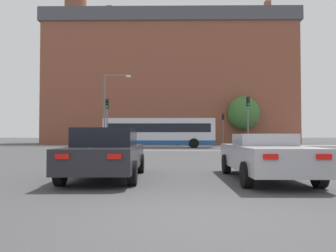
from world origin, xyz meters
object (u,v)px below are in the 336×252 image
at_px(traffic_light_near_right, 248,115).
at_px(street_lamp_junction, 110,103).
at_px(car_roadster_right, 265,156).
at_px(traffic_light_near_left, 107,116).
at_px(bus_crossing_lead, 159,132).
at_px(car_saloon_left, 106,153).
at_px(pedestrian_waiting, 178,137).
at_px(pedestrian_walking_east, 146,138).
at_px(traffic_light_far_right, 223,124).

distance_m(traffic_light_near_right, street_lamp_junction, 12.30).
bearing_deg(car_roadster_right, traffic_light_near_right, 78.52).
bearing_deg(street_lamp_junction, traffic_light_near_left, -86.42).
bearing_deg(traffic_light_near_left, bus_crossing_lead, 57.52).
height_order(car_saloon_left, pedestrian_waiting, pedestrian_waiting).
relative_size(traffic_light_near_left, pedestrian_waiting, 2.47).
height_order(car_roadster_right, pedestrian_waiting, pedestrian_waiting).
xyz_separation_m(car_roadster_right, street_lamp_junction, (-8.35, 19.98, 3.58)).
xyz_separation_m(street_lamp_junction, pedestrian_walking_east, (2.18, 13.53, -3.28)).
bearing_deg(traffic_light_far_right, car_roadster_right, -96.77).
height_order(traffic_light_near_left, street_lamp_junction, street_lamp_junction).
bearing_deg(street_lamp_junction, bus_crossing_lead, 49.14).
bearing_deg(car_roadster_right, traffic_light_far_right, 83.43).
distance_m(pedestrian_waiting, pedestrian_walking_east, 4.39).
xyz_separation_m(bus_crossing_lead, pedestrian_walking_east, (-2.14, 8.53, -0.66)).
distance_m(bus_crossing_lead, traffic_light_near_right, 10.39).
bearing_deg(bus_crossing_lead, traffic_light_near_left, 147.52).
bearing_deg(traffic_light_far_right, bus_crossing_lead, -137.68).
relative_size(traffic_light_near_right, traffic_light_far_right, 1.12).
distance_m(bus_crossing_lead, pedestrian_waiting, 7.69).
xyz_separation_m(traffic_light_near_left, pedestrian_walking_east, (2.08, 15.16, -1.96)).
xyz_separation_m(traffic_light_near_left, traffic_light_far_right, (12.05, 13.76, -0.20)).
relative_size(car_saloon_left, traffic_light_near_right, 1.03).
bearing_deg(traffic_light_near_right, pedestrian_walking_east, 123.08).
xyz_separation_m(car_saloon_left, traffic_light_near_right, (8.41, 18.04, 2.29)).
distance_m(street_lamp_junction, pedestrian_walking_east, 14.09).
bearing_deg(traffic_light_near_left, pedestrian_waiting, 65.75).
relative_size(car_roadster_right, traffic_light_far_right, 1.20).
relative_size(car_saloon_left, street_lamp_junction, 0.69).
bearing_deg(car_roadster_right, street_lamp_junction, 112.87).
bearing_deg(traffic_light_far_right, pedestrian_waiting, 177.56).
xyz_separation_m(street_lamp_junction, pedestrian_waiting, (6.41, 12.38, -3.22)).
bearing_deg(traffic_light_near_right, traffic_light_near_left, 179.52).
bearing_deg(traffic_light_near_right, pedestrian_waiting, 112.03).
height_order(traffic_light_near_left, pedestrian_waiting, traffic_light_near_left).
xyz_separation_m(car_roadster_right, pedestrian_walking_east, (-6.17, 33.51, 0.30)).
distance_m(car_saloon_left, street_lamp_junction, 20.42).
height_order(car_saloon_left, bus_crossing_lead, bus_crossing_lead).
distance_m(car_roadster_right, bus_crossing_lead, 25.32).
bearing_deg(traffic_light_far_right, traffic_light_near_right, -90.15).
distance_m(traffic_light_far_right, street_lamp_junction, 17.24).
relative_size(traffic_light_near_right, pedestrian_waiting, 2.57).
distance_m(street_lamp_junction, pedestrian_waiting, 14.30).
bearing_deg(bus_crossing_lead, car_roadster_right, -170.85).
bearing_deg(car_roadster_right, car_saloon_left, 177.61).
height_order(bus_crossing_lead, street_lamp_junction, street_lamp_junction).
relative_size(car_roadster_right, traffic_light_near_left, 1.12).
height_order(traffic_light_near_right, street_lamp_junction, street_lamp_junction).
height_order(car_roadster_right, traffic_light_far_right, traffic_light_far_right).
bearing_deg(pedestrian_waiting, car_roadster_right, 115.36).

